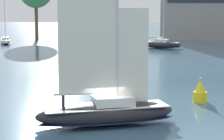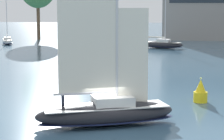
% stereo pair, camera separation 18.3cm
% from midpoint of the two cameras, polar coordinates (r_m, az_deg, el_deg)
% --- Properties ---
extents(ground_plane, '(400.00, 400.00, 0.00)m').
position_cam_midpoint_polar(ground_plane, '(28.87, -0.62, -7.20)').
color(ground_plane, '#42667F').
extents(sailboat_main, '(9.61, 5.92, 12.81)m').
position_cam_midpoint_polar(sailboat_main, '(28.62, -0.60, -5.22)').
color(sailboat_main, '#232328').
rests_on(sailboat_main, ground).
extents(sailboat_moored_mid_channel, '(8.71, 4.97, 11.56)m').
position_cam_midpoint_polar(sailboat_moored_mid_channel, '(83.80, 6.56, 3.38)').
color(sailboat_moored_mid_channel, '#232328').
rests_on(sailboat_moored_mid_channel, ground).
extents(sailboat_moored_far_slip, '(4.75, 7.47, 9.99)m').
position_cam_midpoint_polar(sailboat_moored_far_slip, '(95.31, -13.46, 3.72)').
color(sailboat_moored_far_slip, silver).
rests_on(sailboat_moored_far_slip, ground).
extents(channel_buoy, '(1.14, 1.14, 2.06)m').
position_cam_midpoint_polar(channel_buoy, '(36.26, 11.63, -2.87)').
color(channel_buoy, yellow).
rests_on(channel_buoy, ground).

